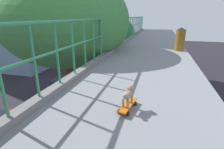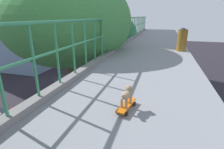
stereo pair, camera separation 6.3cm
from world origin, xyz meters
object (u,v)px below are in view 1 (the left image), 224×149
Objects in this scene: car_black_fifth at (70,111)px; toy_skateboard at (128,105)px; car_white_sixth at (60,86)px; car_grey_seventh at (106,77)px; small_dog at (128,93)px; city_bus at (105,48)px; litter_bin at (180,39)px.

car_black_fifth is 7.27× the size of toy_skateboard.
car_grey_seventh is (3.76, 4.07, 0.01)m from car_white_sixth.
car_white_sixth is 16.36m from small_dog.
city_bus is (-3.46, 19.89, 1.33)m from car_black_fifth.
toy_skateboard is at bearing -71.49° from city_bus.
toy_skateboard reaches higher than car_white_sixth.
litter_bin reaches higher than car_black_fifth.
litter_bin is (1.22, 5.42, 0.42)m from toy_skateboard.
car_white_sixth is 13.87m from litter_bin.
car_white_sixth is (-3.40, 4.15, 0.01)m from car_black_fifth.
city_bus is (-0.06, 15.74, 1.31)m from car_white_sixth.
car_white_sixth is at bearing 129.33° from car_black_fifth.
small_dog is at bearing -52.59° from car_white_sixth.
car_black_fifth is 11.43m from toy_skateboard.
car_white_sixth is at bearing -132.72° from car_grey_seventh.
car_grey_seventh is at bearing 121.98° from litter_bin.
car_white_sixth is at bearing -89.78° from city_bus.
city_bus is at bearing 108.51° from toy_skateboard.
toy_skateboard is 5.57m from litter_bin.
small_dog is at bearing 64.81° from toy_skateboard.
litter_bin reaches higher than toy_skateboard.
car_black_fifth is 0.39× the size of city_bus.
car_black_fifth is 0.91× the size of car_white_sixth.
car_black_fifth is at bearing 159.99° from litter_bin.
car_white_sixth is 7.97× the size of toy_skateboard.
small_dog is (5.89, -7.99, 5.86)m from car_black_fifth.
small_dog reaches higher than car_white_sixth.
car_white_sixth is 0.42× the size of city_bus.
car_white_sixth is 15.80m from city_bus.
toy_skateboard is at bearing -53.69° from car_black_fifth.
car_white_sixth is 5.54m from car_grey_seventh.
city_bus is at bearing 90.22° from car_white_sixth.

